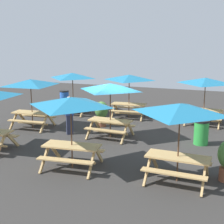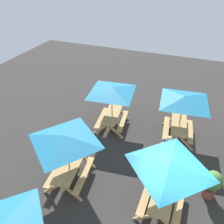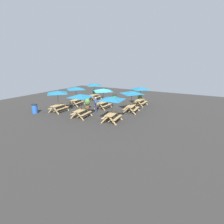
% 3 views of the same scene
% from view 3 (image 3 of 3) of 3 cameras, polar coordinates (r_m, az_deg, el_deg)
% --- Properties ---
extents(ground_plane, '(29.99, 29.99, 0.00)m').
position_cam_3_polar(ground_plane, '(20.55, -3.51, 1.25)').
color(ground_plane, '#33302D').
rests_on(ground_plane, ground).
extents(picnic_table_0, '(2.81, 2.81, 2.34)m').
position_cam_3_polar(picnic_table_0, '(15.44, 0.00, 3.88)').
color(picnic_table_0, tan).
rests_on(picnic_table_0, ground).
extents(picnic_table_1, '(2.05, 2.05, 2.34)m').
position_cam_3_polar(picnic_table_1, '(24.90, -5.84, 8.48)').
color(picnic_table_1, tan).
rests_on(picnic_table_1, ground).
extents(picnic_table_2, '(2.81, 2.81, 2.34)m').
position_cam_3_polar(picnic_table_2, '(16.96, -10.18, 4.74)').
color(picnic_table_2, tan).
rests_on(picnic_table_2, ground).
extents(picnic_table_3, '(2.06, 2.06, 2.34)m').
position_cam_3_polar(picnic_table_3, '(19.48, -17.37, 5.71)').
color(picnic_table_3, tan).
rests_on(picnic_table_3, ground).
extents(picnic_table_4, '(2.05, 2.05, 2.34)m').
position_cam_3_polar(picnic_table_4, '(20.08, -2.90, 6.72)').
color(picnic_table_4, tan).
rests_on(picnic_table_4, ground).
extents(picnic_table_5, '(2.03, 2.03, 2.34)m').
position_cam_3_polar(picnic_table_5, '(21.68, 9.34, 7.22)').
color(picnic_table_5, tan).
rests_on(picnic_table_5, ground).
extents(picnic_table_6, '(2.23, 2.23, 2.34)m').
position_cam_3_polar(picnic_table_6, '(18.56, 6.45, 5.87)').
color(picnic_table_6, tan).
rests_on(picnic_table_6, ground).
extents(picnic_table_7, '(2.22, 2.22, 2.34)m').
position_cam_3_polar(picnic_table_7, '(21.93, -11.73, 7.20)').
color(picnic_table_7, tan).
rests_on(picnic_table_7, ground).
extents(trash_bin_blue, '(0.59, 0.59, 0.98)m').
position_cam_3_polar(trash_bin_blue, '(20.13, -23.90, 1.02)').
color(trash_bin_blue, blue).
rests_on(trash_bin_blue, ground).
extents(trash_bin_green, '(0.59, 0.59, 0.98)m').
position_cam_3_polar(trash_bin_green, '(23.69, 0.91, 4.51)').
color(trash_bin_green, green).
rests_on(trash_bin_green, ground).
extents(potted_plant_0, '(0.64, 0.64, 1.21)m').
position_cam_3_polar(potted_plant_0, '(20.33, -8.07, 2.95)').
color(potted_plant_0, '#935138').
rests_on(potted_plant_0, ground).
extents(potted_plant_1, '(0.59, 0.59, 1.23)m').
position_cam_3_polar(potted_plant_1, '(23.33, 9.05, 4.60)').
color(potted_plant_1, '#935138').
rests_on(potted_plant_1, ground).
extents(potted_plant_2, '(0.50, 0.50, 1.27)m').
position_cam_3_polar(potted_plant_2, '(26.73, -5.88, 6.13)').
color(potted_plant_2, '#935138').
rests_on(potted_plant_2, ground).
extents(person_standing, '(0.42, 0.40, 1.67)m').
position_cam_3_polar(person_standing, '(18.69, -5.35, 2.51)').
color(person_standing, '#2D334C').
rests_on(person_standing, ground).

